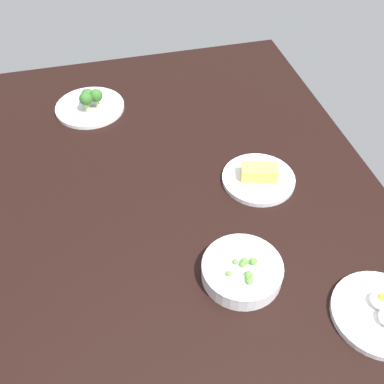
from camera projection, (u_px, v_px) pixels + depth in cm
name	position (u px, v px, depth cm)	size (l,w,h in cm)	color
dining_table	(192.00, 204.00, 115.22)	(138.05, 93.18, 4.00)	black
plate_cheese	(259.00, 177.00, 117.01)	(18.04, 18.04, 4.71)	silver
bowl_peas	(242.00, 270.00, 96.50)	(16.73, 16.73, 5.09)	silver
plate_broccoli	(90.00, 105.00, 137.89)	(19.94, 19.94, 7.37)	silver
plate_eggs	(381.00, 313.00, 90.82)	(18.89, 18.89, 4.60)	silver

